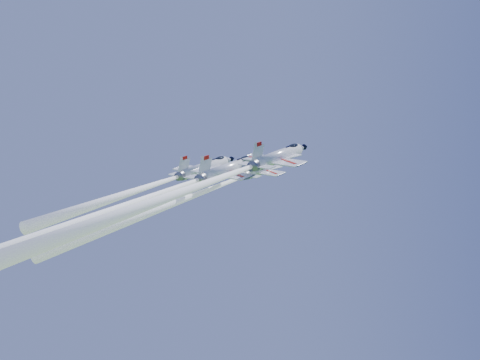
{
  "coord_description": "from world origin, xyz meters",
  "views": [
    {
      "loc": [
        2.16,
        -92.46,
        63.5
      ],
      "look_at": [
        0.0,
        0.0,
        81.0
      ],
      "focal_mm": 40.0,
      "sensor_mm": 36.0,
      "label": 1
    }
  ],
  "objects_px": {
    "jet_lead": "(200,193)",
    "jet_left": "(156,184)",
    "jet_slot": "(114,210)",
    "jet_right": "(207,183)"
  },
  "relations": [
    {
      "from": "jet_lead",
      "to": "jet_left",
      "type": "height_order",
      "value": "jet_lead"
    },
    {
      "from": "jet_slot",
      "to": "jet_left",
      "type": "bearing_deg",
      "value": 117.04
    },
    {
      "from": "jet_right",
      "to": "jet_slot",
      "type": "bearing_deg",
      "value": -120.19
    },
    {
      "from": "jet_left",
      "to": "jet_right",
      "type": "bearing_deg",
      "value": -22.21
    },
    {
      "from": "jet_lead",
      "to": "jet_slot",
      "type": "xyz_separation_m",
      "value": [
        -9.34,
        -16.57,
        -4.84
      ]
    },
    {
      "from": "jet_left",
      "to": "jet_lead",
      "type": "bearing_deg",
      "value": 11.85
    },
    {
      "from": "jet_right",
      "to": "jet_slot",
      "type": "xyz_separation_m",
      "value": [
        -11.35,
        -5.97,
        -4.55
      ]
    },
    {
      "from": "jet_lead",
      "to": "jet_slot",
      "type": "height_order",
      "value": "jet_slot"
    },
    {
      "from": "jet_lead",
      "to": "jet_left",
      "type": "distance_m",
      "value": 8.4
    },
    {
      "from": "jet_lead",
      "to": "jet_slot",
      "type": "distance_m",
      "value": 19.63
    }
  ]
}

